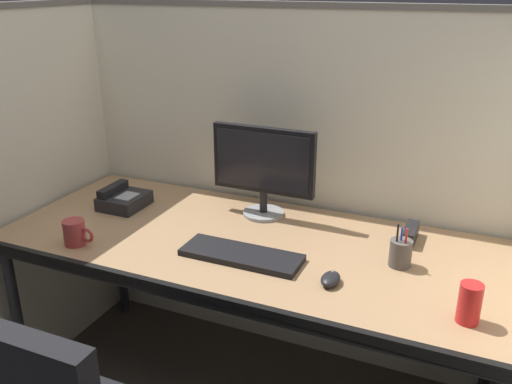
{
  "coord_description": "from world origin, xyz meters",
  "views": [
    {
      "loc": [
        0.75,
        -1.38,
        1.66
      ],
      "look_at": [
        0.0,
        0.35,
        0.92
      ],
      "focal_mm": 38.38,
      "sensor_mm": 36.0,
      "label": 1
    }
  ],
  "objects_px": {
    "keyboard_main": "(241,255)",
    "computer_mouse": "(331,279)",
    "red_stapler": "(410,234)",
    "coffee_mug": "(75,233)",
    "pen_cup": "(400,253)",
    "desk_phone": "(123,199)",
    "monitor_center": "(263,166)",
    "desk": "(249,254)",
    "soda_can": "(470,303)"
  },
  "relations": [
    {
      "from": "keyboard_main",
      "to": "computer_mouse",
      "type": "relative_size",
      "value": 4.48
    },
    {
      "from": "pen_cup",
      "to": "desk_phone",
      "type": "height_order",
      "value": "pen_cup"
    },
    {
      "from": "pen_cup",
      "to": "desk_phone",
      "type": "relative_size",
      "value": 0.83
    },
    {
      "from": "monitor_center",
      "to": "pen_cup",
      "type": "relative_size",
      "value": 2.74
    },
    {
      "from": "red_stapler",
      "to": "keyboard_main",
      "type": "bearing_deg",
      "value": -144.41
    },
    {
      "from": "desk",
      "to": "monitor_center",
      "type": "relative_size",
      "value": 4.42
    },
    {
      "from": "soda_can",
      "to": "coffee_mug",
      "type": "relative_size",
      "value": 0.97
    },
    {
      "from": "coffee_mug",
      "to": "computer_mouse",
      "type": "bearing_deg",
      "value": 6.32
    },
    {
      "from": "soda_can",
      "to": "pen_cup",
      "type": "height_order",
      "value": "pen_cup"
    },
    {
      "from": "pen_cup",
      "to": "computer_mouse",
      "type": "bearing_deg",
      "value": -131.15
    },
    {
      "from": "red_stapler",
      "to": "desk_phone",
      "type": "xyz_separation_m",
      "value": [
        -1.18,
        -0.16,
        0.01
      ]
    },
    {
      "from": "computer_mouse",
      "to": "soda_can",
      "type": "relative_size",
      "value": 0.79
    },
    {
      "from": "computer_mouse",
      "to": "pen_cup",
      "type": "xyz_separation_m",
      "value": [
        0.18,
        0.21,
        0.03
      ]
    },
    {
      "from": "keyboard_main",
      "to": "desk_phone",
      "type": "xyz_separation_m",
      "value": [
        -0.66,
        0.22,
        0.02
      ]
    },
    {
      "from": "desk_phone",
      "to": "soda_can",
      "type": "bearing_deg",
      "value": -12.22
    },
    {
      "from": "keyboard_main",
      "to": "coffee_mug",
      "type": "xyz_separation_m",
      "value": [
        -0.6,
        -0.15,
        0.04
      ]
    },
    {
      "from": "pen_cup",
      "to": "coffee_mug",
      "type": "bearing_deg",
      "value": -164.41
    },
    {
      "from": "monitor_center",
      "to": "keyboard_main",
      "type": "relative_size",
      "value": 1.0
    },
    {
      "from": "computer_mouse",
      "to": "red_stapler",
      "type": "height_order",
      "value": "red_stapler"
    },
    {
      "from": "computer_mouse",
      "to": "coffee_mug",
      "type": "height_order",
      "value": "coffee_mug"
    },
    {
      "from": "keyboard_main",
      "to": "soda_can",
      "type": "bearing_deg",
      "value": -6.7
    },
    {
      "from": "monitor_center",
      "to": "desk_phone",
      "type": "relative_size",
      "value": 2.26
    },
    {
      "from": "red_stapler",
      "to": "desk_phone",
      "type": "distance_m",
      "value": 1.19
    },
    {
      "from": "desk",
      "to": "pen_cup",
      "type": "bearing_deg",
      "value": 4.86
    },
    {
      "from": "red_stapler",
      "to": "pen_cup",
      "type": "bearing_deg",
      "value": -90.73
    },
    {
      "from": "monitor_center",
      "to": "keyboard_main",
      "type": "xyz_separation_m",
      "value": [
        0.08,
        -0.38,
        -0.2
      ]
    },
    {
      "from": "red_stapler",
      "to": "pen_cup",
      "type": "relative_size",
      "value": 0.96
    },
    {
      "from": "soda_can",
      "to": "pen_cup",
      "type": "relative_size",
      "value": 0.78
    },
    {
      "from": "monitor_center",
      "to": "computer_mouse",
      "type": "xyz_separation_m",
      "value": [
        0.41,
        -0.42,
        -0.2
      ]
    },
    {
      "from": "pen_cup",
      "to": "desk_phone",
      "type": "bearing_deg",
      "value": 177.48
    },
    {
      "from": "coffee_mug",
      "to": "soda_can",
      "type": "bearing_deg",
      "value": 2.49
    },
    {
      "from": "desk",
      "to": "computer_mouse",
      "type": "height_order",
      "value": "computer_mouse"
    },
    {
      "from": "red_stapler",
      "to": "coffee_mug",
      "type": "relative_size",
      "value": 1.19
    },
    {
      "from": "pen_cup",
      "to": "desk",
      "type": "bearing_deg",
      "value": -175.14
    },
    {
      "from": "monitor_center",
      "to": "pen_cup",
      "type": "height_order",
      "value": "monitor_center"
    },
    {
      "from": "monitor_center",
      "to": "red_stapler",
      "type": "xyz_separation_m",
      "value": [
        0.6,
        -0.0,
        -0.19
      ]
    },
    {
      "from": "desk",
      "to": "monitor_center",
      "type": "distance_m",
      "value": 0.37
    },
    {
      "from": "soda_can",
      "to": "desk_phone",
      "type": "xyz_separation_m",
      "value": [
        -1.41,
        0.31,
        -0.03
      ]
    },
    {
      "from": "desk",
      "to": "desk_phone",
      "type": "height_order",
      "value": "desk_phone"
    },
    {
      "from": "soda_can",
      "to": "coffee_mug",
      "type": "distance_m",
      "value": 1.36
    },
    {
      "from": "keyboard_main",
      "to": "desk_phone",
      "type": "height_order",
      "value": "desk_phone"
    },
    {
      "from": "computer_mouse",
      "to": "red_stapler",
      "type": "xyz_separation_m",
      "value": [
        0.19,
        0.42,
        0.01
      ]
    },
    {
      "from": "keyboard_main",
      "to": "soda_can",
      "type": "distance_m",
      "value": 0.76
    },
    {
      "from": "desk",
      "to": "red_stapler",
      "type": "height_order",
      "value": "red_stapler"
    },
    {
      "from": "computer_mouse",
      "to": "coffee_mug",
      "type": "xyz_separation_m",
      "value": [
        -0.94,
        -0.1,
        0.03
      ]
    },
    {
      "from": "computer_mouse",
      "to": "pen_cup",
      "type": "bearing_deg",
      "value": 48.85
    },
    {
      "from": "monitor_center",
      "to": "coffee_mug",
      "type": "relative_size",
      "value": 3.41
    },
    {
      "from": "keyboard_main",
      "to": "computer_mouse",
      "type": "bearing_deg",
      "value": -7.37
    },
    {
      "from": "computer_mouse",
      "to": "red_stapler",
      "type": "bearing_deg",
      "value": 66.01
    },
    {
      "from": "monitor_center",
      "to": "pen_cup",
      "type": "xyz_separation_m",
      "value": [
        0.59,
        -0.21,
        -0.17
      ]
    }
  ]
}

